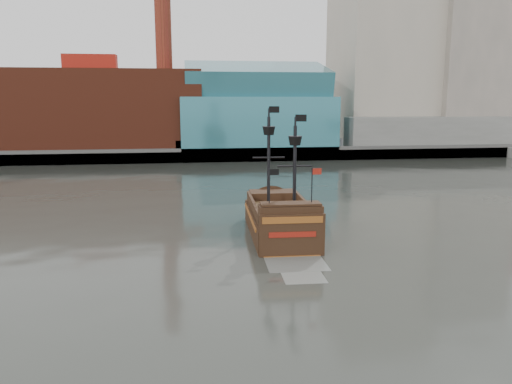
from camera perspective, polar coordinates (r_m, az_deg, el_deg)
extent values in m
plane|color=#2D302A|center=(32.66, -0.46, -10.37)|extent=(400.00, 400.00, 0.00)
cube|color=slate|center=(122.76, -6.06, 5.60)|extent=(220.00, 60.00, 2.00)
cube|color=#4C4C49|center=(93.40, -5.45, 4.21)|extent=(220.00, 1.00, 2.60)
cube|color=maroon|center=(103.84, -18.14, 8.92)|extent=(42.00, 18.00, 15.00)
cube|color=teal|center=(101.30, 0.02, 7.99)|extent=(30.00, 16.00, 10.00)
cube|color=#B1A593|center=(119.40, 14.37, 16.73)|extent=(20.00, 22.00, 46.00)
cube|color=gray|center=(123.31, 23.02, 14.16)|extent=(18.00, 18.00, 38.00)
cube|color=#B1A593|center=(139.14, 15.67, 17.00)|extent=(24.00, 20.00, 52.00)
cube|color=slate|center=(109.55, 20.55, 6.48)|extent=(40.00, 6.00, 6.00)
cylinder|color=maroon|center=(105.57, -10.62, 19.36)|extent=(3.20, 3.20, 22.00)
cube|color=teal|center=(101.25, 0.02, 12.52)|extent=(28.00, 14.94, 8.78)
cube|color=black|center=(43.72, 2.73, -4.07)|extent=(5.51, 12.36, 2.64)
cube|color=#50371D|center=(43.37, 2.75, -2.19)|extent=(4.96, 11.13, 0.30)
cube|color=black|center=(48.01, 1.89, -0.49)|extent=(4.40, 2.59, 1.02)
cube|color=black|center=(38.12, 3.94, -2.83)|extent=(4.88, 1.80, 1.83)
cube|color=black|center=(37.65, 4.15, -5.56)|extent=(4.98, 0.43, 4.06)
cube|color=#924E1C|center=(37.09, 4.22, -3.21)|extent=(4.57, 0.25, 0.51)
cube|color=maroon|center=(37.37, 4.20, -4.88)|extent=(3.55, 0.21, 0.41)
cylinder|color=black|center=(44.03, 1.46, 3.45)|extent=(0.29, 0.29, 7.92)
cylinder|color=black|center=(41.05, 4.44, 2.47)|extent=(0.29, 0.29, 7.31)
cone|color=black|center=(43.77, 1.47, 7.01)|extent=(1.16, 1.16, 0.71)
cone|color=black|center=(40.77, 4.49, 5.86)|extent=(1.16, 1.16, 0.71)
cube|color=black|center=(43.75, 2.09, 9.40)|extent=(0.91, 0.06, 0.56)
cube|color=black|center=(40.75, 5.17, 8.42)|extent=(0.91, 0.06, 0.56)
cube|color=gray|center=(36.41, 4.59, -8.14)|extent=(4.45, 3.81, 0.02)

